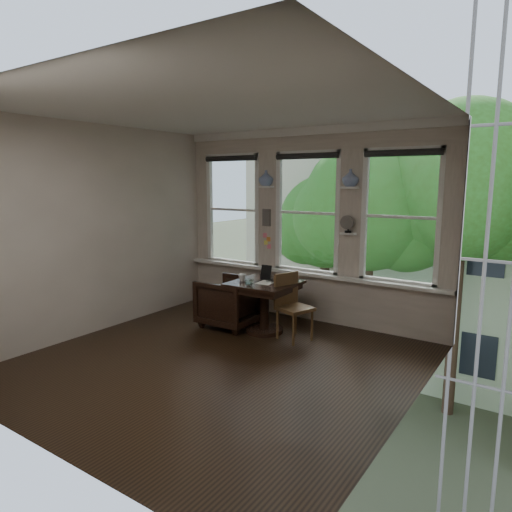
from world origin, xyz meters
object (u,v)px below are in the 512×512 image
Objects in this scene: armchair_left at (230,302)px; laptop at (273,282)px; table at (264,307)px; mug at (242,278)px; side_chair_right at (295,308)px.

armchair_left is 2.57× the size of laptop.
mug is at bearing -156.95° from table.
side_chair_right is at bearing 5.62° from mug.
side_chair_right is 0.91m from mug.
armchair_left is at bearing -142.47° from laptop.
laptop reaches higher than armchair_left.
armchair_left is (-0.59, -0.06, 0.00)m from table.
mug is at bearing 114.72° from side_chair_right.
side_chair_right is 0.52m from laptop.
armchair_left is 7.40× the size of mug.
laptop reaches higher than table.
side_chair_right is 2.86× the size of laptop.
side_chair_right is at bearing 17.00° from laptop.
laptop is at bearing 96.50° from armchair_left.
mug reaches higher than table.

